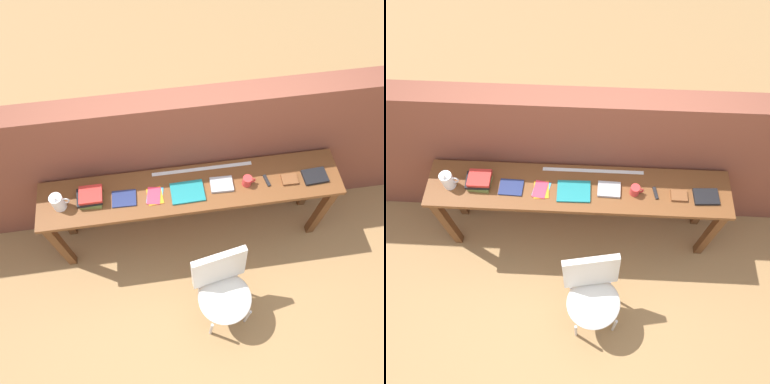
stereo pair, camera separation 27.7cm
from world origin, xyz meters
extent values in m
plane|color=#9E7547|center=(0.00, 0.00, 0.00)|extent=(40.00, 40.00, 0.00)
cube|color=brown|center=(0.00, 0.64, 0.79)|extent=(6.00, 0.20, 1.58)
cube|color=brown|center=(0.00, 0.30, 0.86)|extent=(2.50, 0.44, 0.04)
cube|color=#5B341A|center=(-1.19, 0.14, 0.42)|extent=(0.07, 0.07, 0.84)
cube|color=#5B341A|center=(1.19, 0.14, 0.42)|extent=(0.07, 0.07, 0.84)
cube|color=#5B341A|center=(-1.19, 0.46, 0.42)|extent=(0.07, 0.07, 0.84)
cube|color=#5B341A|center=(1.19, 0.46, 0.42)|extent=(0.07, 0.07, 0.84)
ellipsoid|color=silver|center=(0.16, -0.52, 0.45)|extent=(0.51, 0.49, 0.08)
cube|color=silver|center=(0.13, -0.34, 0.69)|extent=(0.45, 0.18, 0.40)
cylinder|color=#B2B2B7|center=(0.03, -0.71, 0.21)|extent=(0.02, 0.02, 0.41)
cylinder|color=#B2B2B7|center=(0.35, -0.65, 0.21)|extent=(0.02, 0.02, 0.41)
cylinder|color=#B2B2B7|center=(-0.03, -0.40, 0.21)|extent=(0.02, 0.02, 0.41)
cylinder|color=#B2B2B7|center=(0.30, -0.34, 0.21)|extent=(0.02, 0.02, 0.41)
cylinder|color=white|center=(-1.05, 0.28, 0.96)|extent=(0.10, 0.10, 0.15)
cone|color=white|center=(-1.05, 0.25, 1.04)|extent=(0.04, 0.03, 0.04)
torus|color=white|center=(-1.00, 0.28, 0.96)|extent=(0.07, 0.01, 0.07)
cube|color=olive|center=(-0.81, 0.29, 0.90)|extent=(0.19, 0.17, 0.03)
cube|color=black|center=(-0.82, 0.31, 0.93)|extent=(0.20, 0.17, 0.03)
cube|color=red|center=(-0.80, 0.31, 0.96)|extent=(0.18, 0.16, 0.03)
cube|color=navy|center=(-0.55, 0.27, 0.89)|extent=(0.20, 0.15, 0.01)
cube|color=#3399D8|center=(-0.30, 0.27, 0.88)|extent=(0.15, 0.17, 0.00)
cube|color=orange|center=(-0.30, 0.27, 0.88)|extent=(0.14, 0.17, 0.00)
cube|color=#E5334C|center=(-0.31, 0.27, 0.89)|extent=(0.13, 0.17, 0.00)
cube|color=#19757A|center=(-0.04, 0.26, 0.89)|extent=(0.27, 0.20, 0.02)
cube|color=#9E9EA3|center=(0.25, 0.29, 0.89)|extent=(0.19, 0.15, 0.03)
cylinder|color=red|center=(0.46, 0.27, 0.93)|extent=(0.08, 0.08, 0.09)
torus|color=red|center=(0.50, 0.27, 0.93)|extent=(0.06, 0.01, 0.06)
cube|color=black|center=(0.63, 0.28, 0.89)|extent=(0.04, 0.11, 0.02)
cube|color=brown|center=(0.82, 0.26, 0.89)|extent=(0.13, 0.10, 0.02)
cube|color=black|center=(1.03, 0.26, 0.89)|extent=(0.20, 0.15, 0.03)
cube|color=silver|center=(0.12, 0.47, 0.88)|extent=(0.85, 0.03, 0.00)
camera|label=1|loc=(-0.21, -1.20, 3.54)|focal=35.00mm
camera|label=2|loc=(0.07, -1.21, 3.54)|focal=35.00mm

